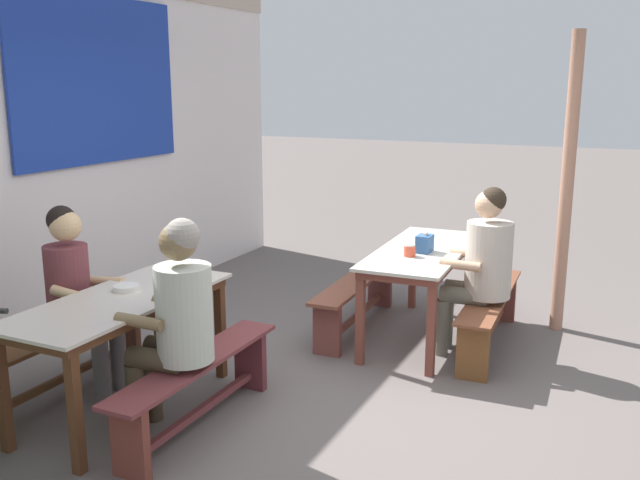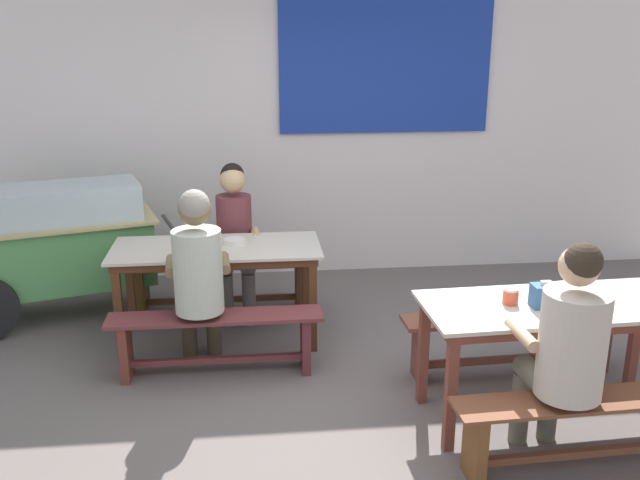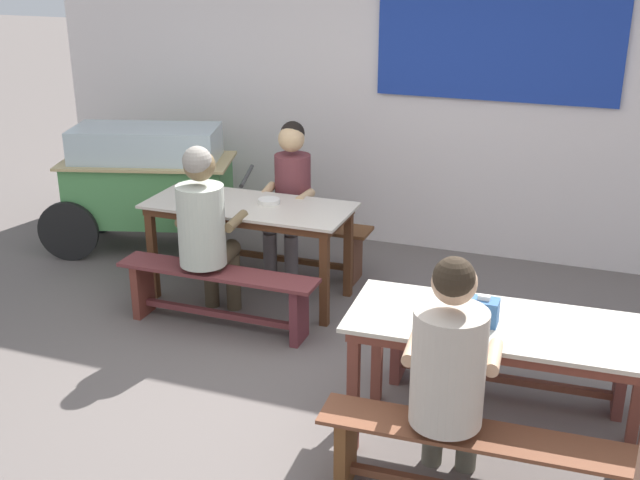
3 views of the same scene
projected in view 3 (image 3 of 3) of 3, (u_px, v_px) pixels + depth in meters
ground_plane at (307, 384)px, 5.01m from camera, size 40.00×40.00×0.00m
backdrop_wall at (420, 65)px, 6.73m from camera, size 7.02×0.23×3.10m
dining_table_far at (249, 214)px, 5.99m from camera, size 1.57×0.67×0.76m
dining_table_near at (502, 337)px, 4.15m from camera, size 1.65×0.73×0.76m
bench_far_back at (279, 237)px, 6.62m from camera, size 1.57×0.29×0.44m
bench_far_front at (218, 290)px, 5.63m from camera, size 1.49×0.27×0.44m
bench_near_back at (506, 351)px, 4.79m from camera, size 1.58×0.33×0.44m
bench_near_front at (484, 463)px, 3.79m from camera, size 1.63×0.34×0.44m
food_cart at (146, 178)px, 6.98m from camera, size 1.92×1.16×1.11m
person_center_facing at (290, 191)px, 6.37m from camera, size 0.42×0.52×1.28m
person_left_back_turned at (205, 224)px, 5.55m from camera, size 0.46×0.54×1.34m
person_near_front at (450, 365)px, 3.73m from camera, size 0.48×0.55×1.33m
tissue_box at (483, 311)px, 4.09m from camera, size 0.16×0.11×0.16m
condiment_jar at (450, 305)px, 4.21m from camera, size 0.09×0.09×0.10m
soup_bowl at (269, 201)px, 5.97m from camera, size 0.16×0.16×0.04m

